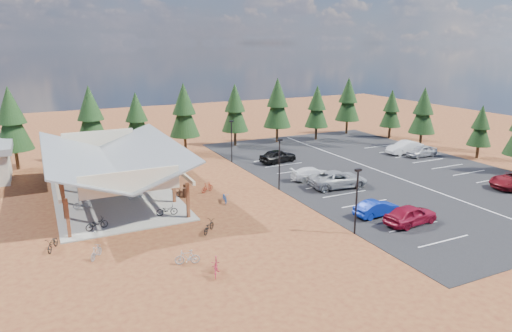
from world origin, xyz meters
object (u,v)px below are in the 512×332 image
bike_9 (96,252)px  car_2 (338,179)px  bike_4 (167,210)px  bike_8 (53,243)px  bike_3 (78,177)px  car_9 (405,147)px  bike_7 (126,175)px  car_0 (411,215)px  lamp_post_2 (232,138)px  car_4 (278,156)px  lamp_post_0 (357,197)px  trash_bin_0 (186,188)px  bike_5 (135,194)px  bike_16 (182,191)px  trash_bin_1 (186,193)px  bike_11 (216,266)px  bike_15 (207,187)px  bike_6 (136,187)px  bike_pavilion (112,157)px  bike_14 (225,198)px  car_8 (422,151)px  bike_12 (209,226)px  bike_13 (187,257)px  bike_0 (97,224)px  car_3 (312,174)px  bike_2 (92,189)px  car_1 (376,208)px  lamp_post_1 (279,161)px  bike_1 (82,203)px

bike_9 → car_2: (23.94, 5.81, 0.42)m
bike_4 → bike_8: bike_4 is taller
bike_3 → bike_9: bike_3 is taller
car_9 → car_2: bearing=-62.9°
bike_7 → car_0: (18.15, -22.57, 0.28)m
lamp_post_2 → bike_9: (-18.25, -19.72, -2.52)m
car_4 → lamp_post_0: bearing=157.0°
trash_bin_0 → bike_3: 12.25m
bike_5 → bike_7: bearing=-22.4°
bike_5 → car_9: 35.66m
bike_3 → bike_16: 12.24m
trash_bin_1 → car_9: bearing=7.9°
bike_11 → bike_15: size_ratio=1.18×
trash_bin_1 → bike_6: size_ratio=0.57×
bike_pavilion → bike_14: 11.20m
lamp_post_2 → car_8: size_ratio=1.22×
bike_12 → bike_13: size_ratio=1.11×
bike_0 → car_0: 24.68m
lamp_post_0 → bike_9: bearing=166.8°
bike_5 → car_3: 18.28m
bike_3 → bike_12: size_ratio=0.92×
bike_2 → bike_4: size_ratio=0.90×
bike_8 → car_0: bearing=5.4°
bike_13 → car_9: 39.15m
bike_13 → car_4: size_ratio=0.35×
trash_bin_1 → car_2: bearing=-14.5°
bike_5 → bike_12: bike_5 is taller
bike_0 → bike_14: bearing=-95.6°
lamp_post_0 → bike_14: 12.83m
bike_2 → bike_11: bike_11 is taller
bike_pavilion → bike_7: 6.40m
bike_4 → car_2: size_ratio=0.29×
bike_0 → bike_11: 12.03m
bike_15 → car_1: 16.18m
bike_8 → bike_16: 13.91m
lamp_post_2 → bike_2: lamp_post_2 is taller
lamp_post_2 → car_1: (3.91, -21.82, -2.27)m
lamp_post_1 → car_2: (5.69, -1.90, -2.10)m
bike_1 → car_9: (40.22, 3.54, 0.31)m
lamp_post_0 → bike_4: size_ratio=2.93×
bike_1 → lamp_post_1: bearing=-103.2°
trash_bin_0 → bike_9: size_ratio=0.60×
bike_5 → bike_6: bike_5 is taller
bike_13 → bike_15: bearing=170.6°
lamp_post_1 → bike_3: (-17.67, 11.29, -2.37)m
bike_2 → bike_5: bike_5 is taller
lamp_post_1 → bike_1: bearing=171.7°
bike_2 → car_8: car_8 is taller
bike_15 → car_2: car_2 is taller
lamp_post_0 → bike_13: (-12.97, 0.78, -2.48)m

